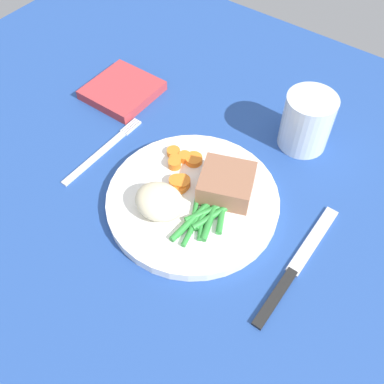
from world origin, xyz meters
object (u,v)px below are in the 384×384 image
(dinner_plate, at_px, (192,200))
(fork, at_px, (103,151))
(meat_portion, at_px, (228,182))
(knife, at_px, (296,266))
(water_glass, at_px, (306,125))
(napkin, at_px, (122,90))

(dinner_plate, xyz_separation_m, fork, (-0.17, -0.00, -0.01))
(meat_portion, bearing_deg, knife, -16.98)
(water_glass, bearing_deg, meat_portion, -102.50)
(dinner_plate, distance_m, napkin, 0.26)
(fork, height_order, knife, knife)
(dinner_plate, bearing_deg, water_glass, 71.06)
(meat_portion, distance_m, water_glass, 0.16)
(knife, relative_size, water_glass, 2.32)
(water_glass, bearing_deg, napkin, -165.16)
(dinner_plate, distance_m, fork, 0.17)
(water_glass, distance_m, napkin, 0.32)
(dinner_plate, bearing_deg, meat_portion, 49.40)
(dinner_plate, xyz_separation_m, meat_portion, (0.03, 0.04, 0.03))
(fork, distance_m, napkin, 0.14)
(knife, xyz_separation_m, water_glass, (-0.10, 0.20, 0.04))
(dinner_plate, xyz_separation_m, water_glass, (0.07, 0.20, 0.03))
(meat_portion, bearing_deg, dinner_plate, -130.60)
(meat_portion, xyz_separation_m, fork, (-0.20, -0.04, -0.03))
(meat_portion, distance_m, napkin, 0.28)
(knife, height_order, water_glass, water_glass)
(fork, distance_m, knife, 0.34)
(napkin, bearing_deg, fork, -61.13)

